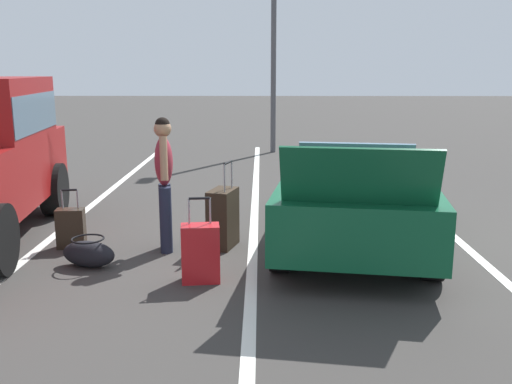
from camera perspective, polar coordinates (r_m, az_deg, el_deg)
The scene contains 11 objects.
ground_plane at distance 7.60m, azimuth 9.75°, elevation -4.86°, with size 80.00×80.00×0.00m, color #383533.
lot_line_near at distance 7.94m, azimuth 19.66°, elevation -4.67°, with size 18.00×0.12×0.01m, color silver.
lot_line_mid at distance 7.51m, azimuth -0.27°, elevation -4.90°, with size 18.00×0.12×0.01m, color silver.
lot_line_far at distance 8.01m, azimuth -20.03°, elevation -4.56°, with size 18.00×0.12×0.01m, color silver.
convertible_car at distance 7.65m, azimuth 9.90°, elevation -0.18°, with size 4.37×2.36×1.52m.
suitcase_large_black at distance 7.18m, azimuth -3.37°, elevation -2.64°, with size 0.54×0.41×1.10m.
suitcase_medium_bright at distance 6.06m, azimuth -5.58°, elevation -6.12°, with size 0.28×0.42×0.91m.
suitcase_small_carryon at distance 7.53m, azimuth -18.05°, elevation -3.46°, with size 0.24×0.36×0.75m.
duffel_bag at distance 6.78m, azimuth -16.42°, elevation -5.92°, with size 0.46×0.70×0.34m.
traveler_person at distance 7.00m, azimuth -9.19°, elevation 1.52°, with size 0.61×0.27×1.65m.
parking_lamp_post at distance 15.30m, azimuth 1.79°, elevation 16.36°, with size 0.50×0.24×5.77m.
Camera 1 is at (-7.17, 1.22, 2.22)m, focal length 39.92 mm.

